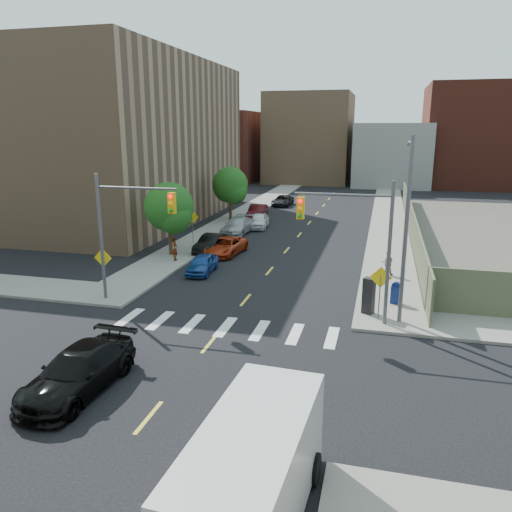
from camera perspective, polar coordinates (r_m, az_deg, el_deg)
The scene contains 30 objects.
ground at distance 20.88m, azimuth -7.21°, elevation -12.12°, with size 160.00×160.00×0.00m, color black.
sidewalk_nw at distance 61.34m, azimuth 0.22°, elevation 5.81°, with size 3.50×73.00×0.15m, color gray.
sidewalk_ne at distance 59.53m, azimuth 14.90°, elevation 5.06°, with size 3.50×73.00×0.15m, color gray.
fence_north at distance 46.08m, azimuth 17.31°, elevation 3.74°, with size 0.12×44.00×2.50m, color #5B6144.
building_nw at distance 55.54m, azimuth -17.63°, elevation 12.46°, with size 22.00×30.00×16.00m, color #8C6B4C.
bg_bldg_west at distance 92.08m, azimuth -4.14°, elevation 12.37°, with size 14.00×18.00×12.00m, color #592319.
bg_bldg_midwest at distance 90.28m, azimuth 6.20°, elevation 13.23°, with size 14.00×16.00×15.00m, color #8C6B4C.
bg_bldg_center at distance 87.42m, azimuth 15.25°, elevation 11.14°, with size 12.00×16.00×10.00m, color gray.
bg_bldg_east at distance 90.55m, azimuth 24.46°, elevation 12.38°, with size 18.00×18.00×16.00m, color #592319.
signal_nw at distance 27.14m, azimuth -14.70°, elevation 3.85°, with size 4.59×0.30×7.00m.
signal_ne at distance 23.82m, azimuth 11.45°, elevation 2.60°, with size 4.59×0.30×7.00m.
streetlight_ne at distance 24.57m, azimuth 16.83°, elevation 4.27°, with size 0.25×3.70×9.00m.
warn_sign_nw at distance 29.01m, azimuth -17.05°, elevation -0.79°, with size 1.06×0.06×2.83m.
warn_sign_ne at distance 24.90m, azimuth 14.02°, elevation -3.06°, with size 1.06×0.06×2.83m.
warn_sign_midwest at distance 40.82m, azimuth -7.27°, elevation 4.03°, with size 1.06×0.06×2.83m.
tree_west_near at distance 37.06m, azimuth -9.88°, elevation 5.20°, with size 3.66×3.64×5.52m.
tree_west_far at distance 50.98m, azimuth -2.96°, elevation 7.88°, with size 3.66×3.64×5.52m.
parked_car_blue at distance 32.97m, azimuth -6.17°, elevation -0.90°, with size 1.46×3.63×1.24m, color navy.
parked_car_black at distance 38.38m, azimuth -5.15°, elevation 1.43°, with size 1.46×4.17×1.38m, color black.
parked_car_red at distance 37.63m, azimuth -3.47°, elevation 1.12°, with size 2.13×4.61×1.28m, color #A83010.
parked_car_silver at distance 45.04m, azimuth -2.12°, elevation 3.47°, with size 2.03×4.99×1.45m, color #9EA1A5.
parked_car_white at distance 47.65m, azimuth 0.33°, elevation 4.06°, with size 1.67×4.16×1.42m, color silver.
parked_car_maroon at distance 51.96m, azimuth 0.16°, elevation 5.00°, with size 1.62×4.65×1.53m, color #3C0C0F.
parked_car_grey at distance 61.71m, azimuth 3.05°, elevation 6.35°, with size 2.08×4.50×1.25m, color black.
black_sedan at distance 19.55m, azimuth -19.63°, elevation -12.30°, with size 2.18×5.37×1.56m, color black.
cargo_van at distance 12.90m, azimuth -0.17°, elevation -23.17°, with size 2.75×6.06×2.72m.
mailbox at distance 27.76m, azimuth 15.68°, elevation -4.09°, with size 0.56×0.47×1.20m.
payphone at distance 25.90m, azimuth 12.75°, elevation -4.44°, with size 0.55×0.45×1.85m, color black.
pedestrian_west at distance 35.74m, azimuth -9.23°, elevation 0.76°, with size 0.59×0.38×1.60m, color gray.
pedestrian_east at distance 32.95m, azimuth 14.80°, elevation -0.77°, with size 0.75×0.59×1.55m, color gray.
Camera 1 is at (7.08, -17.31, 9.30)m, focal length 35.00 mm.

